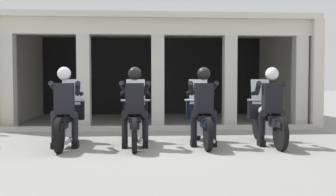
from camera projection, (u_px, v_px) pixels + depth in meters
The scene contains 11 objects.
ground_plane at pixel (162, 128), 10.70m from camera, with size 80.00×80.00×0.00m, color gray.
station_building at pixel (155, 61), 13.27m from camera, with size 9.17×5.30×3.17m.
kerb_strip at pixel (158, 128), 10.23m from camera, with size 8.67×0.24×0.12m, color #B7B5AD.
motorcycle_far_left at pixel (68, 121), 7.79m from camera, with size 0.62×2.04×1.35m.
police_officer_far_left at pixel (65, 100), 7.49m from camera, with size 0.63×0.61×1.58m.
motorcycle_center_left at pixel (135, 121), 7.83m from camera, with size 0.62×2.04×1.35m.
police_officer_center_left at pixel (135, 100), 7.53m from camera, with size 0.63×0.61×1.58m.
motorcycle_center_right at pixel (201, 120), 7.99m from camera, with size 0.62×2.04×1.35m.
police_officer_center_right at pixel (203, 100), 7.69m from camera, with size 0.63×0.61×1.58m.
motorcycle_far_right at pixel (267, 120), 8.02m from camera, with size 0.62×2.04×1.35m.
police_officer_far_right at pixel (271, 100), 7.72m from camera, with size 0.63×0.61×1.58m.
Camera 1 is at (-0.53, -7.64, 1.31)m, focal length 41.23 mm.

